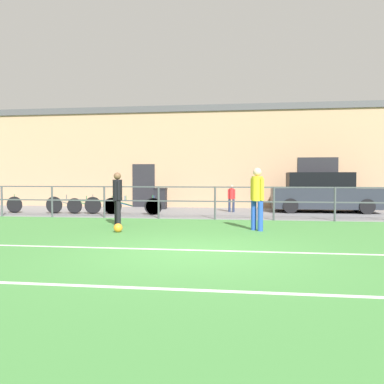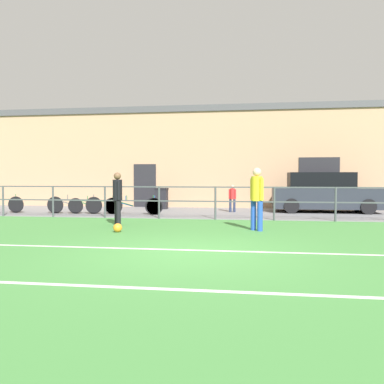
{
  "view_description": "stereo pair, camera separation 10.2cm",
  "coord_description": "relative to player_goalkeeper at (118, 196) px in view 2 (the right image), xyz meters",
  "views": [
    {
      "loc": [
        1.06,
        -7.59,
        1.48
      ],
      "look_at": [
        -0.6,
        4.47,
        1.01
      ],
      "focal_mm": 36.83,
      "sensor_mm": 36.0,
      "label": 1
    },
    {
      "loc": [
        1.16,
        -7.57,
        1.48
      ],
      "look_at": [
        -0.6,
        4.47,
        1.01
      ],
      "focal_mm": 36.83,
      "sensor_mm": 36.0,
      "label": 2
    }
  ],
  "objects": [
    {
      "name": "ground",
      "position": [
        2.79,
        -3.85,
        -0.94
      ],
      "size": [
        60.0,
        44.0,
        0.04
      ],
      "primitive_type": "cube",
      "color": "#478C42"
    },
    {
      "name": "field_line_touchline",
      "position": [
        2.79,
        -3.61,
        -0.92
      ],
      "size": [
        36.0,
        0.11,
        0.0
      ],
      "primitive_type": "cube",
      "color": "white",
      "rests_on": "ground"
    },
    {
      "name": "field_line_hash",
      "position": [
        2.79,
        -6.4,
        -0.92
      ],
      "size": [
        36.0,
        0.11,
        0.0
      ],
      "primitive_type": "cube",
      "color": "white",
      "rests_on": "ground"
    },
    {
      "name": "pavement_strip",
      "position": [
        2.79,
        4.65,
        -0.91
      ],
      "size": [
        48.0,
        5.0,
        0.02
      ],
      "primitive_type": "cube",
      "color": "slate",
      "rests_on": "ground"
    },
    {
      "name": "perimeter_fence",
      "position": [
        2.79,
        2.15,
        -0.17
      ],
      "size": [
        36.07,
        0.07,
        1.15
      ],
      "color": "#474C51",
      "rests_on": "ground"
    },
    {
      "name": "clubhouse_facade",
      "position": [
        2.79,
        8.35,
        1.53
      ],
      "size": [
        28.0,
        2.56,
        4.88
      ],
      "color": "tan",
      "rests_on": "ground"
    },
    {
      "name": "player_goalkeeper",
      "position": [
        0.0,
        0.0,
        0.0
      ],
      "size": [
        0.28,
        0.39,
        1.62
      ],
      "rotation": [
        0.0,
        0.0,
        5.26
      ],
      "color": "black",
      "rests_on": "ground"
    },
    {
      "name": "player_striker",
      "position": [
        4.15,
        -0.48,
        0.07
      ],
      "size": [
        0.36,
        0.38,
        1.73
      ],
      "rotation": [
        0.0,
        0.0,
        2.32
      ],
      "color": "blue",
      "rests_on": "ground"
    },
    {
      "name": "soccer_ball_match",
      "position": [
        0.46,
        -1.34,
        -0.8
      ],
      "size": [
        0.24,
        0.24,
        0.24
      ],
      "primitive_type": "sphere",
      "color": "orange",
      "rests_on": "ground"
    },
    {
      "name": "spectator_child",
      "position": [
        3.25,
        4.98,
        -0.25
      ],
      "size": [
        0.31,
        0.2,
        1.13
      ],
      "rotation": [
        0.0,
        0.0,
        3.02
      ],
      "color": "#232D4C",
      "rests_on": "pavement_strip"
    },
    {
      "name": "parked_car_red",
      "position": [
        7.03,
        5.54,
        -0.12
      ],
      "size": [
        4.3,
        1.85,
        1.65
      ],
      "color": "#282D38",
      "rests_on": "pavement_strip"
    },
    {
      "name": "bicycle_parked_0",
      "position": [
        -2.13,
        3.35,
        -0.57
      ],
      "size": [
        2.17,
        0.04,
        0.72
      ],
      "color": "black",
      "rests_on": "pavement_strip"
    },
    {
      "name": "bicycle_parked_1",
      "position": [
        -2.95,
        3.35,
        -0.54
      ],
      "size": [
        2.3,
        0.04,
        0.77
      ],
      "color": "black",
      "rests_on": "pavement_strip"
    },
    {
      "name": "bicycle_parked_3",
      "position": [
        -0.53,
        3.35,
        -0.56
      ],
      "size": [
        2.36,
        0.04,
        0.74
      ],
      "color": "black",
      "rests_on": "pavement_strip"
    },
    {
      "name": "bicycle_parked_4",
      "position": [
        -0.51,
        3.35,
        -0.55
      ],
      "size": [
        2.23,
        0.04,
        0.75
      ],
      "color": "black",
      "rests_on": "pavement_strip"
    },
    {
      "name": "trash_bin_0",
      "position": [
        -0.02,
        6.13,
        -0.41
      ],
      "size": [
        0.56,
        0.48,
        0.96
      ],
      "color": "black",
      "rests_on": "pavement_strip"
    }
  ]
}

